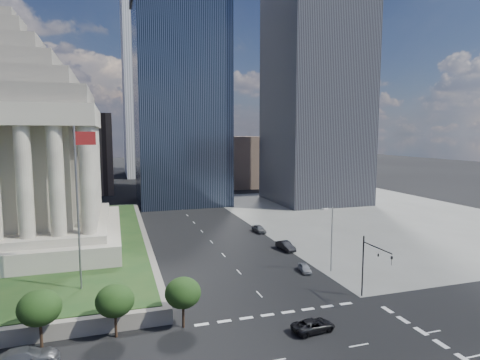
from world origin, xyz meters
name	(u,v)px	position (x,y,z in m)	size (l,w,h in m)	color
ground	(173,200)	(0.00, 100.00, 0.00)	(500.00, 500.00, 0.00)	black
sidewalk_ne	(372,215)	(46.00, 60.00, 0.01)	(68.00, 90.00, 0.03)	slate
war_memorial	(10,131)	(-34.00, 48.00, 21.40)	(34.00, 34.00, 39.00)	gray
flagpole	(79,199)	(-21.83, 24.00, 13.11)	(2.52, 0.24, 20.00)	slate
midrise_glass	(180,104)	(2.00, 95.00, 30.00)	(26.00, 26.00, 60.00)	black
highrise_ne	(316,37)	(42.00, 85.00, 50.00)	(26.00, 28.00, 100.00)	black
building_filler_ne	(240,161)	(32.00, 130.00, 10.00)	(20.00, 30.00, 20.00)	brown
building_filler_nw	(78,153)	(-30.00, 130.00, 14.00)	(24.00, 30.00, 28.00)	brown
traffic_signal_ne	(372,261)	(12.50, 13.70, 5.25)	(0.30, 5.74, 8.00)	black
street_lamp_north	(331,235)	(13.33, 25.00, 5.66)	(2.13, 0.22, 10.00)	slate
pickup_truck	(313,325)	(2.03, 8.91, 0.66)	(2.20, 4.78, 1.33)	black
suv_grey	(26,357)	(-25.81, 11.00, 0.82)	(2.31, 5.67, 1.65)	#4E5054
parked_sedan_near	(305,268)	(9.59, 26.01, 0.61)	(1.45, 3.59, 1.22)	#9EA0A7
parked_sedan_mid	(286,246)	(11.50, 37.50, 0.79)	(4.80, 1.67, 1.58)	black
parked_sedan_far	(259,229)	(11.50, 51.39, 0.78)	(4.58, 1.84, 1.56)	#4F5155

